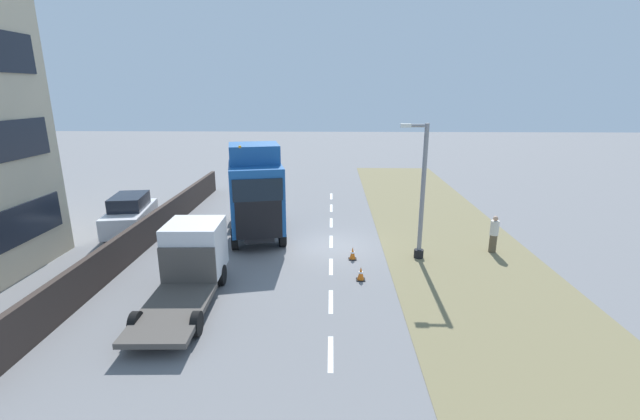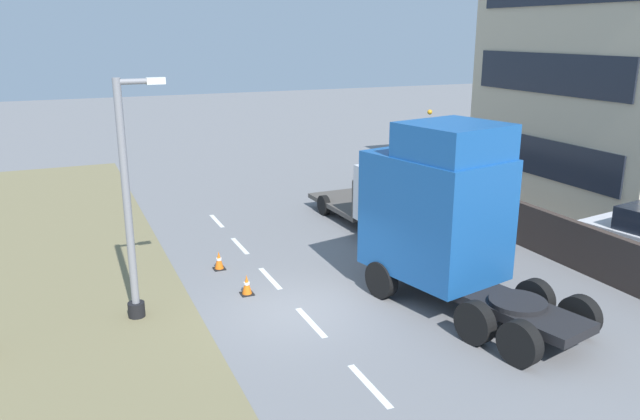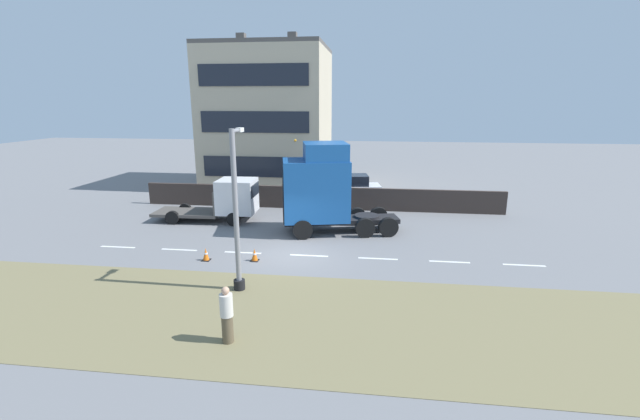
% 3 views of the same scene
% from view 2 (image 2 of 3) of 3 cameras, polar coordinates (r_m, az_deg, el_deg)
% --- Properties ---
extents(ground_plane, '(120.00, 120.00, 0.00)m').
position_cam_2_polar(ground_plane, '(16.67, -1.77, -9.26)').
color(ground_plane, slate).
rests_on(ground_plane, ground).
extents(grass_verge, '(7.00, 44.00, 0.01)m').
position_cam_2_polar(grass_verge, '(15.75, -23.02, -12.21)').
color(grass_verge, olive).
rests_on(grass_verge, ground).
extents(lane_markings, '(0.16, 21.00, 0.00)m').
position_cam_2_polar(lane_markings, '(16.09, -0.84, -10.23)').
color(lane_markings, white).
rests_on(lane_markings, ground).
extents(boundary_wall, '(0.25, 24.00, 1.49)m').
position_cam_2_polar(boundary_wall, '(21.17, 21.52, -2.66)').
color(boundary_wall, '#382D28').
rests_on(boundary_wall, ground).
extents(building_block, '(9.05, 9.60, 12.46)m').
position_cam_2_polar(building_block, '(29.72, 26.68, 11.61)').
color(building_block, '#C1B293').
rests_on(building_block, ground).
extents(lorry_cab, '(3.83, 6.59, 5.04)m').
position_cam_2_polar(lorry_cab, '(16.85, 11.08, -0.38)').
color(lorry_cab, black).
rests_on(lorry_cab, ground).
extents(flatbed_truck, '(2.29, 6.21, 2.56)m').
position_cam_2_polar(flatbed_truck, '(22.55, 6.00, 1.13)').
color(flatbed_truck, silver).
rests_on(flatbed_truck, ground).
extents(lamp_post, '(1.34, 0.43, 6.08)m').
position_cam_2_polar(lamp_post, '(16.12, -16.91, -0.64)').
color(lamp_post, black).
rests_on(lamp_post, ground).
extents(traffic_cone_lead, '(0.36, 0.36, 0.58)m').
position_cam_2_polar(traffic_cone_lead, '(17.69, -6.72, -6.82)').
color(traffic_cone_lead, black).
rests_on(traffic_cone_lead, ground).
extents(traffic_cone_trailing, '(0.36, 0.36, 0.58)m').
position_cam_2_polar(traffic_cone_trailing, '(19.62, -9.23, -4.58)').
color(traffic_cone_trailing, black).
rests_on(traffic_cone_trailing, ground).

